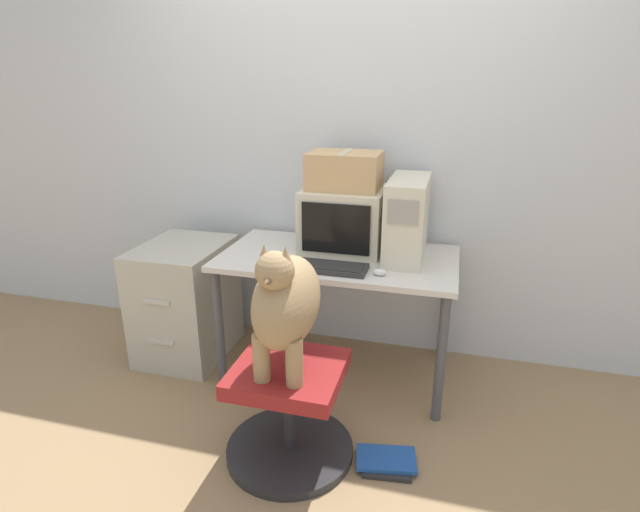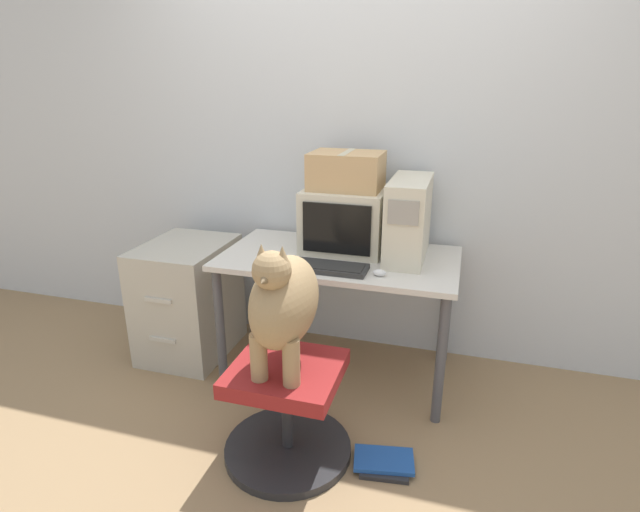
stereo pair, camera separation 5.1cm
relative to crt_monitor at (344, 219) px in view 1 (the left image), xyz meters
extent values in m
plane|color=#937551|center=(0.00, -0.49, -0.90)|extent=(12.00, 12.00, 0.00)
cube|color=silver|center=(0.00, 0.28, 0.40)|extent=(8.00, 0.05, 2.60)
cube|color=silver|center=(0.00, -0.14, -0.19)|extent=(1.28, 0.71, 0.03)
cylinder|color=#4C4C51|center=(-0.59, -0.44, -0.55)|extent=(0.05, 0.05, 0.69)
cylinder|color=#4C4C51|center=(0.59, -0.44, -0.55)|extent=(0.05, 0.05, 0.69)
cylinder|color=#4C4C51|center=(-0.59, 0.17, -0.55)|extent=(0.05, 0.05, 0.69)
cylinder|color=#4C4C51|center=(0.59, 0.17, -0.55)|extent=(0.05, 0.05, 0.69)
cube|color=beige|center=(0.00, 0.00, 0.00)|extent=(0.45, 0.40, 0.34)
cube|color=black|center=(0.00, -0.20, 0.00)|extent=(0.37, 0.01, 0.27)
cube|color=beige|center=(0.35, -0.05, 0.04)|extent=(0.20, 0.49, 0.43)
cube|color=#9E998E|center=(0.35, -0.30, 0.14)|extent=(0.15, 0.01, 0.12)
cube|color=#2D2D2D|center=(-0.03, -0.35, -0.16)|extent=(0.45, 0.17, 0.02)
cube|color=#292928|center=(-0.03, -0.35, -0.15)|extent=(0.42, 0.14, 0.00)
ellipsoid|color=silver|center=(0.26, -0.36, -0.16)|extent=(0.07, 0.04, 0.03)
cylinder|color=#262628|center=(-0.05, -0.87, -0.88)|extent=(0.58, 0.58, 0.04)
cylinder|color=#262628|center=(-0.05, -0.87, -0.68)|extent=(0.05, 0.05, 0.35)
cube|color=maroon|center=(-0.05, -0.87, -0.47)|extent=(0.47, 0.44, 0.07)
ellipsoid|color=#9E7F56|center=(-0.05, -0.86, -0.13)|extent=(0.26, 0.48, 0.38)
cylinder|color=#9E7F56|center=(-0.12, -0.99, -0.33)|extent=(0.07, 0.07, 0.21)
cylinder|color=#9E7F56|center=(0.02, -0.99, -0.33)|extent=(0.07, 0.07, 0.21)
sphere|color=#9E7F56|center=(-0.05, -0.99, 0.06)|extent=(0.15, 0.15, 0.15)
cone|color=brown|center=(-0.05, -1.06, 0.04)|extent=(0.07, 0.08, 0.07)
cone|color=#9E7F56|center=(-0.09, -0.98, 0.12)|extent=(0.05, 0.05, 0.07)
cone|color=#9E7F56|center=(-0.01, -0.98, 0.12)|extent=(0.05, 0.05, 0.07)
torus|color=red|center=(-0.05, -0.97, 0.00)|extent=(0.11, 0.11, 0.02)
cube|color=#B7B2A3|center=(-0.95, -0.16, -0.54)|extent=(0.48, 0.60, 0.71)
cube|color=beige|center=(-0.95, -0.46, -0.42)|extent=(0.17, 0.01, 0.02)
cube|color=beige|center=(-0.95, -0.46, -0.67)|extent=(0.17, 0.01, 0.02)
cube|color=tan|center=(0.00, 0.00, 0.27)|extent=(0.38, 0.30, 0.20)
cube|color=beige|center=(0.00, 0.00, 0.37)|extent=(0.04, 0.29, 0.00)
cube|color=#262628|center=(0.40, -0.84, -0.89)|extent=(0.23, 0.20, 0.02)
cube|color=#1E4C9E|center=(0.39, -0.82, -0.87)|extent=(0.29, 0.21, 0.02)
camera|label=1|loc=(0.58, -2.64, 0.74)|focal=28.00mm
camera|label=2|loc=(0.63, -2.62, 0.74)|focal=28.00mm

